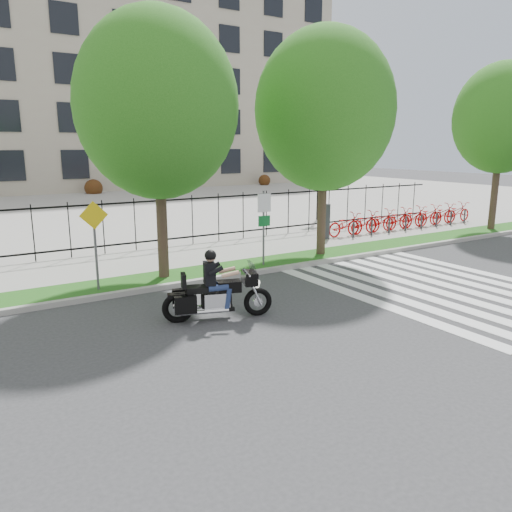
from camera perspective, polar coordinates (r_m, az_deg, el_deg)
ground at (r=12.42m, az=6.04°, el=-6.85°), size 120.00×120.00×0.00m
curb at (r=15.68m, az=-3.24°, el=-2.38°), size 60.00×0.20×0.15m
grass_verge at (r=16.40m, az=-4.68°, el=-1.72°), size 60.00×1.50×0.15m
sidewalk at (r=18.60m, az=-8.25°, el=-0.10°), size 60.00×3.50×0.15m
plaza at (r=35.18m, az=-20.06°, el=5.20°), size 80.00×34.00×0.10m
crosswalk_stripes at (r=15.75m, az=20.02°, el=-3.33°), size 5.70×8.00×0.01m
iron_fence at (r=19.99m, az=-10.40°, el=3.85°), size 30.00×0.06×2.00m
office_building at (r=54.89m, az=-25.61°, el=17.54°), size 60.00×21.90×20.15m
lamp_post_right at (r=27.35m, az=7.20°, el=10.59°), size 1.06×0.70×4.25m
street_tree_1 at (r=15.20m, az=-11.24°, el=16.52°), size 4.69×4.69×7.78m
street_tree_2 at (r=18.40m, az=7.85°, el=16.19°), size 4.93×4.93×8.00m
street_tree_3 at (r=26.44m, az=26.32°, el=13.93°), size 4.41×4.41×7.72m
bike_share_station at (r=25.16m, az=16.65°, el=4.19°), size 10.06×0.88×1.50m
sign_pole_regulatory at (r=16.58m, az=0.91°, el=4.34°), size 0.50×0.09×2.50m
sign_pole_warning at (r=14.37m, az=-17.95°, el=2.45°), size 0.78×0.09×2.49m
motorcycle_rider at (r=12.00m, az=-4.44°, el=-4.06°), size 2.59×1.26×2.07m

